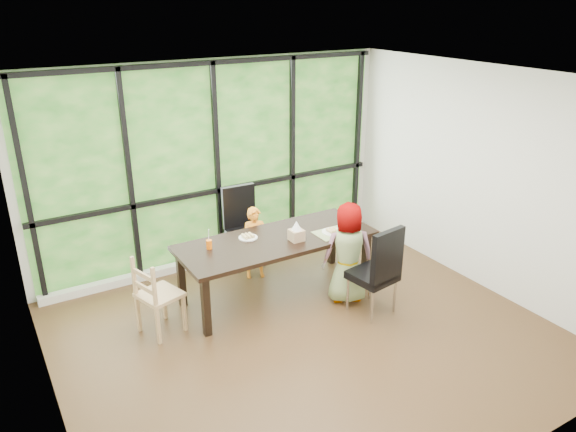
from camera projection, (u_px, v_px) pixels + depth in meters
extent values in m
plane|color=black|center=(307.00, 335.00, 5.93)|extent=(5.00, 5.00, 0.00)
plane|color=silver|center=(215.00, 164.00, 7.21)|extent=(5.00, 0.00, 5.00)
cube|color=#164B14|center=(216.00, 164.00, 7.20)|extent=(4.80, 0.02, 2.65)
cube|color=silver|center=(223.00, 256.00, 7.62)|extent=(4.80, 0.12, 0.10)
cube|color=black|center=(277.00, 267.00, 6.60)|extent=(2.37, 0.99, 0.75)
cube|color=black|center=(245.00, 228.00, 7.27)|extent=(0.48, 0.48, 1.08)
cube|color=black|center=(373.00, 269.00, 6.18)|extent=(0.52, 0.52, 1.08)
cube|color=tan|center=(160.00, 295.00, 5.84)|extent=(0.51, 0.52, 0.90)
imported|color=orange|center=(255.00, 243.00, 7.00)|extent=(0.40, 0.32, 0.95)
imported|color=slate|center=(350.00, 252.00, 6.43)|extent=(0.71, 0.60, 1.23)
cube|color=tan|center=(333.00, 233.00, 6.60)|extent=(0.44, 0.33, 0.01)
cylinder|color=white|center=(248.00, 238.00, 6.46)|extent=(0.22, 0.22, 0.01)
cylinder|color=white|center=(333.00, 232.00, 6.61)|extent=(0.26, 0.26, 0.02)
cylinder|color=#FF6909|center=(209.00, 244.00, 6.18)|extent=(0.07, 0.07, 0.10)
cylinder|color=#57CE22|center=(356.00, 225.00, 6.70)|extent=(0.07, 0.07, 0.11)
cylinder|color=white|center=(345.00, 216.00, 7.00)|extent=(0.09, 0.09, 0.10)
cube|color=tan|center=(296.00, 235.00, 6.39)|extent=(0.15, 0.15, 0.13)
cylinder|color=white|center=(209.00, 237.00, 6.15)|extent=(0.01, 0.04, 0.20)
cylinder|color=pink|center=(357.00, 217.00, 6.66)|extent=(0.01, 0.04, 0.20)
cone|color=white|center=(296.00, 225.00, 6.34)|extent=(0.12, 0.12, 0.11)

